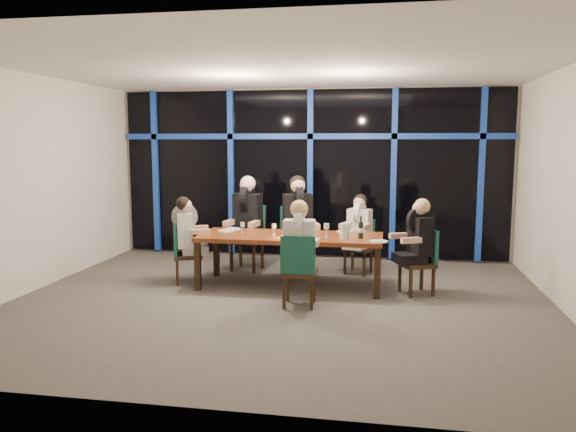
{
  "coord_description": "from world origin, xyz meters",
  "views": [
    {
      "loc": [
        1.33,
        -6.97,
        2.08
      ],
      "look_at": [
        0.0,
        0.6,
        1.05
      ],
      "focal_mm": 35.0,
      "sensor_mm": 36.0,
      "label": 1
    }
  ],
  "objects_px": {
    "diner_far_mid": "(298,211)",
    "chair_far_right": "(360,243)",
    "dining_table": "(290,240)",
    "diner_far_right": "(359,222)",
    "chair_end_left": "(182,250)",
    "chair_end_right": "(422,258)",
    "chair_far_mid": "(297,236)",
    "diner_near_mid": "(300,237)",
    "wine_bottle": "(361,230)",
    "chair_far_left": "(249,234)",
    "diner_end_left": "(187,227)",
    "water_pitcher": "(344,231)",
    "diner_end_right": "(418,232)",
    "diner_far_left": "(247,209)",
    "chair_near_mid": "(299,267)"
  },
  "relations": [
    {
      "from": "diner_near_mid",
      "to": "diner_far_right",
      "type": "bearing_deg",
      "value": -111.13
    },
    {
      "from": "dining_table",
      "to": "diner_far_mid",
      "type": "distance_m",
      "value": 0.85
    },
    {
      "from": "diner_far_left",
      "to": "wine_bottle",
      "type": "relative_size",
      "value": 3.29
    },
    {
      "from": "chair_far_right",
      "to": "chair_near_mid",
      "type": "xyz_separation_m",
      "value": [
        -0.67,
        -2.03,
        0.04
      ]
    },
    {
      "from": "chair_far_mid",
      "to": "chair_end_right",
      "type": "height_order",
      "value": "chair_far_mid"
    },
    {
      "from": "chair_far_left",
      "to": "diner_end_left",
      "type": "xyz_separation_m",
      "value": [
        -0.67,
        -1.05,
        0.26
      ]
    },
    {
      "from": "chair_far_left",
      "to": "chair_far_mid",
      "type": "bearing_deg",
      "value": -0.87
    },
    {
      "from": "diner_far_left",
      "to": "water_pitcher",
      "type": "xyz_separation_m",
      "value": [
        1.65,
        -1.14,
        -0.13
      ]
    },
    {
      "from": "dining_table",
      "to": "diner_far_right",
      "type": "relative_size",
      "value": 3.12
    },
    {
      "from": "chair_far_left",
      "to": "chair_end_left",
      "type": "height_order",
      "value": "chair_far_left"
    },
    {
      "from": "diner_near_mid",
      "to": "wine_bottle",
      "type": "relative_size",
      "value": 2.93
    },
    {
      "from": "chair_end_left",
      "to": "chair_end_right",
      "type": "distance_m",
      "value": 3.43
    },
    {
      "from": "chair_far_left",
      "to": "chair_far_right",
      "type": "bearing_deg",
      "value": 8.67
    },
    {
      "from": "chair_end_left",
      "to": "diner_far_right",
      "type": "relative_size",
      "value": 1.05
    },
    {
      "from": "chair_near_mid",
      "to": "diner_near_mid",
      "type": "xyz_separation_m",
      "value": [
        -0.0,
        0.08,
        0.37
      ]
    },
    {
      "from": "chair_far_right",
      "to": "diner_end_left",
      "type": "relative_size",
      "value": 1.01
    },
    {
      "from": "diner_far_left",
      "to": "water_pitcher",
      "type": "bearing_deg",
      "value": -26.66
    },
    {
      "from": "chair_end_left",
      "to": "chair_end_right",
      "type": "relative_size",
      "value": 0.97
    },
    {
      "from": "wine_bottle",
      "to": "chair_end_right",
      "type": "bearing_deg",
      "value": 1.96
    },
    {
      "from": "chair_far_left",
      "to": "diner_far_right",
      "type": "height_order",
      "value": "diner_far_right"
    },
    {
      "from": "chair_far_mid",
      "to": "diner_far_mid",
      "type": "bearing_deg",
      "value": -90.0
    },
    {
      "from": "diner_end_left",
      "to": "wine_bottle",
      "type": "bearing_deg",
      "value": -113.2
    },
    {
      "from": "chair_end_right",
      "to": "diner_end_left",
      "type": "xyz_separation_m",
      "value": [
        -3.36,
        0.03,
        0.34
      ]
    },
    {
      "from": "diner_end_right",
      "to": "dining_table",
      "type": "bearing_deg",
      "value": -117.68
    },
    {
      "from": "diner_far_right",
      "to": "diner_end_right",
      "type": "xyz_separation_m",
      "value": [
        0.85,
        -1.06,
        0.04
      ]
    },
    {
      "from": "diner_end_right",
      "to": "diner_near_mid",
      "type": "relative_size",
      "value": 0.97
    },
    {
      "from": "chair_near_mid",
      "to": "dining_table",
      "type": "bearing_deg",
      "value": -76.73
    },
    {
      "from": "chair_far_right",
      "to": "diner_near_mid",
      "type": "bearing_deg",
      "value": -90.66
    },
    {
      "from": "wine_bottle",
      "to": "diner_near_mid",
      "type": "bearing_deg",
      "value": -131.33
    },
    {
      "from": "diner_end_left",
      "to": "water_pitcher",
      "type": "distance_m",
      "value": 2.32
    },
    {
      "from": "chair_far_left",
      "to": "chair_far_mid",
      "type": "height_order",
      "value": "chair_far_mid"
    },
    {
      "from": "diner_far_mid",
      "to": "diner_end_left",
      "type": "xyz_separation_m",
      "value": [
        -1.51,
        -0.84,
        -0.17
      ]
    },
    {
      "from": "chair_end_right",
      "to": "chair_far_mid",
      "type": "bearing_deg",
      "value": -141.0
    },
    {
      "from": "chair_far_right",
      "to": "chair_end_right",
      "type": "height_order",
      "value": "chair_end_right"
    },
    {
      "from": "chair_far_right",
      "to": "diner_far_mid",
      "type": "relative_size",
      "value": 0.83
    },
    {
      "from": "chair_far_right",
      "to": "water_pitcher",
      "type": "distance_m",
      "value": 1.32
    },
    {
      "from": "dining_table",
      "to": "diner_far_right",
      "type": "xyz_separation_m",
      "value": [
        0.92,
        0.95,
        0.14
      ]
    },
    {
      "from": "diner_end_left",
      "to": "diner_near_mid",
      "type": "xyz_separation_m",
      "value": [
        1.8,
        -0.88,
        0.05
      ]
    },
    {
      "from": "chair_end_left",
      "to": "diner_far_right",
      "type": "bearing_deg",
      "value": -89.69
    },
    {
      "from": "diner_far_left",
      "to": "chair_near_mid",
      "type": "bearing_deg",
      "value": -51.19
    },
    {
      "from": "dining_table",
      "to": "diner_end_left",
      "type": "xyz_separation_m",
      "value": [
        -1.53,
        -0.05,
        0.15
      ]
    },
    {
      "from": "chair_far_left",
      "to": "wine_bottle",
      "type": "height_order",
      "value": "wine_bottle"
    },
    {
      "from": "chair_far_right",
      "to": "water_pitcher",
      "type": "height_order",
      "value": "water_pitcher"
    },
    {
      "from": "chair_far_mid",
      "to": "chair_end_right",
      "type": "relative_size",
      "value": 1.18
    },
    {
      "from": "diner_far_mid",
      "to": "chair_far_right",
      "type": "bearing_deg",
      "value": -7.26
    },
    {
      "from": "chair_end_right",
      "to": "water_pitcher",
      "type": "xyz_separation_m",
      "value": [
        -1.05,
        -0.15,
        0.36
      ]
    },
    {
      "from": "chair_near_mid",
      "to": "water_pitcher",
      "type": "relative_size",
      "value": 4.23
    },
    {
      "from": "chair_far_left",
      "to": "diner_far_mid",
      "type": "distance_m",
      "value": 0.97
    },
    {
      "from": "chair_end_left",
      "to": "chair_end_right",
      "type": "bearing_deg",
      "value": -111.93
    },
    {
      "from": "chair_end_left",
      "to": "diner_end_right",
      "type": "relative_size",
      "value": 1.0
    }
  ]
}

